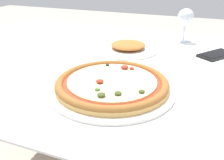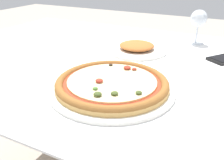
{
  "view_description": "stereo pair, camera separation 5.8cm",
  "coord_description": "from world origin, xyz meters",
  "px_view_note": "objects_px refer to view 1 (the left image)",
  "views": [
    {
      "loc": [
        0.41,
        -0.77,
        1.04
      ],
      "look_at": [
        0.2,
        -0.22,
        0.76
      ],
      "focal_mm": 40.0,
      "sensor_mm": 36.0,
      "label": 1
    },
    {
      "loc": [
        0.47,
        -0.75,
        1.04
      ],
      "look_at": [
        0.2,
        -0.22,
        0.76
      ],
      "focal_mm": 40.0,
      "sensor_mm": 36.0,
      "label": 2
    }
  ],
  "objects_px": {
    "wine_glass_far_left": "(186,18)",
    "side_plate": "(128,47)",
    "dining_table": "(86,78)",
    "cell_phone": "(217,55)",
    "pizza_plate": "(112,84)"
  },
  "relations": [
    {
      "from": "wine_glass_far_left",
      "to": "side_plate",
      "type": "relative_size",
      "value": 0.61
    },
    {
      "from": "dining_table",
      "to": "cell_phone",
      "type": "bearing_deg",
      "value": 21.91
    },
    {
      "from": "dining_table",
      "to": "side_plate",
      "type": "distance_m",
      "value": 0.2
    },
    {
      "from": "dining_table",
      "to": "wine_glass_far_left",
      "type": "relative_size",
      "value": 8.95
    },
    {
      "from": "wine_glass_far_left",
      "to": "cell_phone",
      "type": "relative_size",
      "value": 0.9
    },
    {
      "from": "pizza_plate",
      "to": "side_plate",
      "type": "relative_size",
      "value": 1.46
    },
    {
      "from": "wine_glass_far_left",
      "to": "dining_table",
      "type": "bearing_deg",
      "value": -132.47
    },
    {
      "from": "dining_table",
      "to": "pizza_plate",
      "type": "distance_m",
      "value": 0.31
    },
    {
      "from": "cell_phone",
      "to": "side_plate",
      "type": "height_order",
      "value": "side_plate"
    },
    {
      "from": "pizza_plate",
      "to": "side_plate",
      "type": "height_order",
      "value": "pizza_plate"
    },
    {
      "from": "dining_table",
      "to": "wine_glass_far_left",
      "type": "distance_m",
      "value": 0.5
    },
    {
      "from": "cell_phone",
      "to": "side_plate",
      "type": "distance_m",
      "value": 0.33
    },
    {
      "from": "dining_table",
      "to": "cell_phone",
      "type": "relative_size",
      "value": 8.01
    },
    {
      "from": "wine_glass_far_left",
      "to": "side_plate",
      "type": "height_order",
      "value": "wine_glass_far_left"
    },
    {
      "from": "dining_table",
      "to": "side_plate",
      "type": "bearing_deg",
      "value": 43.56
    }
  ]
}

